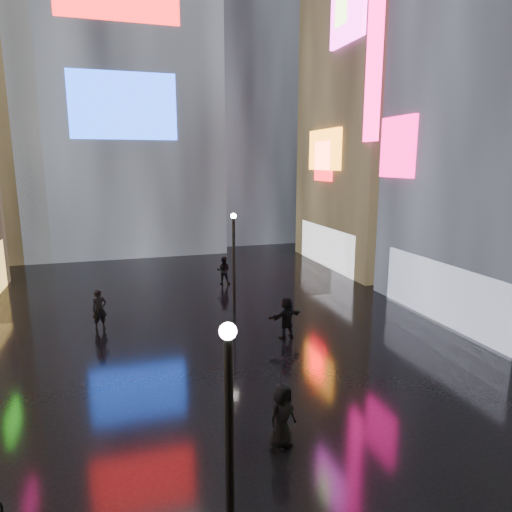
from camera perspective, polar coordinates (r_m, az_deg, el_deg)
name	(u,v)px	position (r m, az deg, el deg)	size (l,w,h in m)	color
ground	(208,324)	(22.69, -5.98, -8.48)	(140.00, 140.00, 0.00)	black
building_right_far	(392,76)	(37.32, 16.68, 20.76)	(10.28, 12.00, 28.00)	black
tower_main	(116,7)	(46.82, -17.13, 27.61)	(16.00, 14.20, 42.00)	black
tower_flank_right	(243,68)	(49.55, -1.67, 22.39)	(12.00, 12.00, 34.00)	black
lamp_near	(229,445)	(8.65, -3.35, -22.50)	(0.30, 0.30, 5.20)	black
lamp_far	(234,256)	(24.01, -2.78, 0.01)	(0.30, 0.30, 5.20)	black
pedestrian_4	(282,415)	(13.37, 3.25, -19.27)	(0.91, 0.59, 1.85)	black
pedestrian_5	(287,318)	(20.65, 3.87, -7.73)	(1.74, 0.55, 1.88)	black
pedestrian_6	(100,310)	(22.91, -18.97, -6.35)	(0.70, 0.46, 1.91)	black
pedestrian_7	(223,270)	(29.61, -4.09, -1.82)	(0.87, 0.68, 1.79)	black
umbrella_2	(282,370)	(12.73, 3.33, -14.09)	(0.90, 0.92, 0.83)	black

